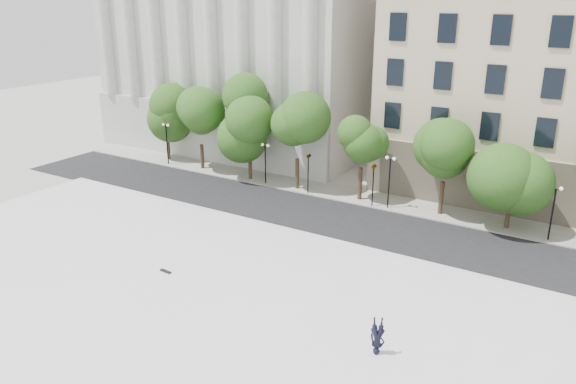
% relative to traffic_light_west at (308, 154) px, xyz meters
% --- Properties ---
extents(ground, '(160.00, 160.00, 0.00)m').
position_rel_traffic_light_west_xyz_m(ground, '(2.07, -22.30, -3.72)').
color(ground, '#A9A79F').
rests_on(ground, ground).
extents(plaza, '(44.00, 22.00, 0.45)m').
position_rel_traffic_light_west_xyz_m(plaza, '(2.07, -19.30, -3.50)').
color(plaza, silver).
rests_on(plaza, ground).
extents(street, '(60.00, 8.00, 0.02)m').
position_rel_traffic_light_west_xyz_m(street, '(2.07, -4.30, -3.71)').
color(street, black).
rests_on(street, ground).
extents(far_sidewalk, '(60.00, 4.00, 0.12)m').
position_rel_traffic_light_west_xyz_m(far_sidewalk, '(2.07, 1.70, -3.66)').
color(far_sidewalk, '#B0ACA2').
rests_on(far_sidewalk, ground).
extents(building_west, '(31.50, 27.65, 25.60)m').
position_rel_traffic_light_west_xyz_m(building_west, '(-14.93, 16.27, 9.16)').
color(building_west, silver).
rests_on(building_west, ground).
extents(traffic_light_west, '(0.48, 1.82, 4.22)m').
position_rel_traffic_light_west_xyz_m(traffic_light_west, '(0.00, 0.00, 0.00)').
color(traffic_light_west, black).
rests_on(traffic_light_west, ground).
extents(traffic_light_east, '(0.58, 1.86, 4.24)m').
position_rel_traffic_light_west_xyz_m(traffic_light_east, '(6.15, 0.00, 0.01)').
color(traffic_light_east, black).
rests_on(traffic_light_east, ground).
extents(person_lying, '(1.29, 2.07, 0.53)m').
position_rel_traffic_light_west_xyz_m(person_lying, '(14.77, -19.24, -3.01)').
color(person_lying, black).
rests_on(person_lying, plaza).
extents(skateboard, '(0.85, 0.28, 0.09)m').
position_rel_traffic_light_west_xyz_m(skateboard, '(0.25, -18.31, -3.23)').
color(skateboard, black).
rests_on(skateboard, plaza).
extents(street_trees, '(45.24, 5.38, 7.92)m').
position_rel_traffic_light_west_xyz_m(street_trees, '(1.32, 1.09, 1.41)').
color(street_trees, '#382619').
rests_on(street_trees, ground).
extents(lamp_posts, '(37.48, 0.28, 4.49)m').
position_rel_traffic_light_west_xyz_m(lamp_posts, '(1.37, 0.30, -0.79)').
color(lamp_posts, black).
rests_on(lamp_posts, ground).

